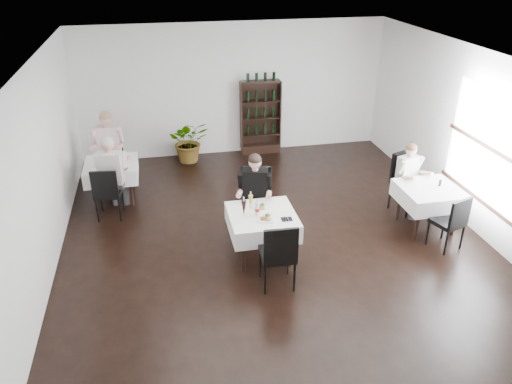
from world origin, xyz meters
The scene contains 24 objects.
room_shell centered at (0.00, 0.00, 1.50)m, with size 9.00×9.00×9.00m.
window_right centered at (3.48, 0.00, 1.50)m, with size 0.06×2.30×1.85m.
wine_shelf centered at (0.60, 4.31, 0.85)m, with size 0.90×0.28×1.75m.
main_table centered at (-0.30, 0.00, 0.62)m, with size 1.03×1.03×0.77m.
left_table centered at (-2.70, 2.50, 0.62)m, with size 0.98×0.98×0.77m.
right_table centered at (2.70, 0.30, 0.62)m, with size 0.98×0.98×0.77m.
potted_tree centered at (-1.10, 4.10, 0.49)m, with size 0.88×0.76×0.98m, color #235C1F.
main_chair_far centered at (-0.23, 0.84, 0.65)m, with size 0.65×0.66×1.14m.
main_chair_near centered at (-0.25, -0.85, 0.61)m, with size 0.51×0.51×1.07m.
left_chair_far centered at (-2.72, 3.29, 0.53)m, with size 0.44×0.45×0.92m.
left_chair_near centered at (-2.75, 1.73, 0.57)m, with size 0.50×0.51×1.00m.
right_chair_far centered at (2.64, 1.03, 0.63)m, with size 0.66×0.66×1.11m.
right_chair_near centered at (2.73, -0.42, 0.55)m, with size 0.55×0.56×0.95m.
diner_main centered at (-0.29, 0.61, 0.87)m, with size 0.62×0.66×1.49m.
diner_left_far centered at (-2.75, 3.07, 0.92)m, with size 0.62×0.62×1.59m.
diner_left_near centered at (-2.64, 1.96, 0.88)m, with size 0.62×0.64×1.52m.
diner_right_far centered at (2.63, 0.88, 0.78)m, with size 0.57×0.61×1.35m.
plate_far centered at (-0.29, 0.17, 0.79)m, with size 0.29×0.29×0.07m.
plate_near centered at (-0.28, -0.18, 0.79)m, with size 0.29×0.29×0.08m.
pilsner_dark centered at (-0.59, -0.02, 0.91)m, with size 0.08×0.08×0.33m.
pilsner_lager centered at (-0.45, 0.16, 0.90)m, with size 0.07×0.07×0.32m.
coke_bottle centered at (-0.38, -0.03, 0.88)m, with size 0.07×0.07×0.28m.
napkin_cutlery centered at (0.03, -0.25, 0.78)m, with size 0.17×0.18×0.02m.
pepper_mill centered at (2.90, 0.34, 0.83)m, with size 0.04×0.04×0.11m, color black.
Camera 1 is at (-1.75, -6.56, 4.54)m, focal length 35.00 mm.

